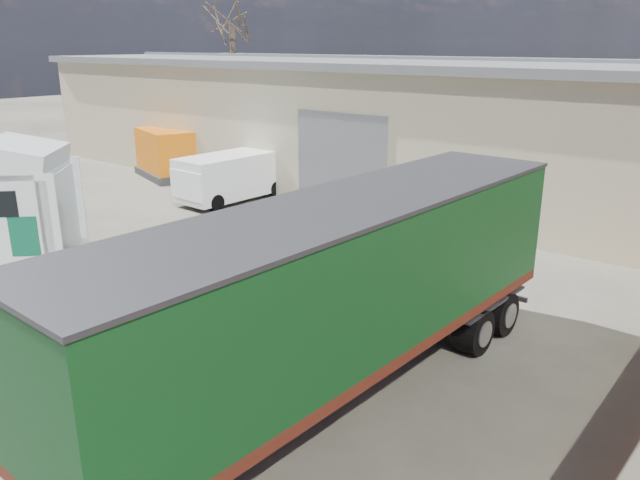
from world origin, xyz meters
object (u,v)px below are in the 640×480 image
Objects in this scene: bare_tree at (231,9)px; panel_van at (228,177)px; orange_skip at (168,156)px; tractor_unit at (57,227)px; box_trailer at (349,281)px.

bare_tree is 17.97m from panel_van.
orange_skip is (6.11, -10.20, -6.97)m from bare_tree.
tractor_unit is 13.88m from orange_skip.
box_trailer is (23.86, -20.21, -5.74)m from bare_tree.
orange_skip reaches higher than panel_van.
box_trailer is 2.69× the size of orange_skip.
tractor_unit is at bearing -67.20° from panel_van.
tractor_unit is 0.51× the size of box_trailer.
panel_van is (-3.47, 8.98, -0.67)m from tractor_unit.
orange_skip is (-9.09, 10.47, -0.67)m from tractor_unit.
bare_tree is 0.89× the size of box_trailer.
tractor_unit is 1.38× the size of orange_skip.
tractor_unit is 8.68m from box_trailer.
orange_skip is at bearing 176.53° from tractor_unit.
tractor_unit is 1.22× the size of panel_van.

